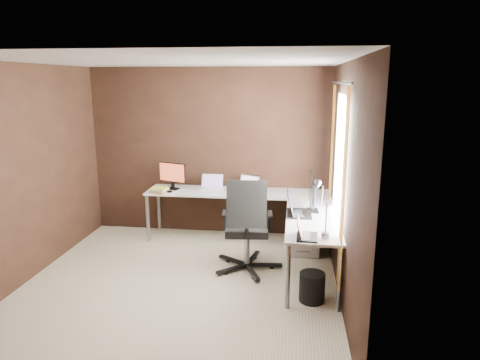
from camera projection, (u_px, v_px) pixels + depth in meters
name	position (u px, v px, depth m)	size (l,w,h in m)	color
room	(209.00, 176.00, 4.72)	(3.60, 3.60, 2.50)	beige
desk	(260.00, 205.00, 5.74)	(2.65, 2.25, 0.73)	white
drawer_pedestal	(303.00, 230.00, 5.86)	(0.42, 0.50, 0.60)	white
monitor_left	(172.00, 174.00, 6.31)	(0.44, 0.20, 0.40)	black
monitor_right	(312.00, 191.00, 5.22)	(0.15, 0.56, 0.46)	black
laptop_white	(212.00, 186.00, 6.32)	(0.33, 0.24, 0.22)	white
laptop_silver	(247.00, 188.00, 6.22)	(0.41, 0.37, 0.22)	silver
laptop_black_big	(296.00, 209.00, 5.15)	(0.30, 0.42, 0.27)	black
laptop_black_small	(304.00, 233.00, 4.38)	(0.22, 0.31, 0.20)	black
book_stack	(159.00, 190.00, 6.15)	(0.29, 0.27, 0.08)	#AA7C5B
mouse_left	(169.00, 192.00, 6.13)	(0.09, 0.06, 0.04)	black
mouse_corner	(263.00, 193.00, 6.04)	(0.08, 0.05, 0.03)	black
desk_lamp	(320.00, 201.00, 4.36)	(0.19, 0.22, 0.59)	slate
office_chair	(247.00, 243.00, 5.26)	(0.67, 0.67, 1.19)	black
wastebasket	(312.00, 287.00, 4.55)	(0.27, 0.27, 0.32)	black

